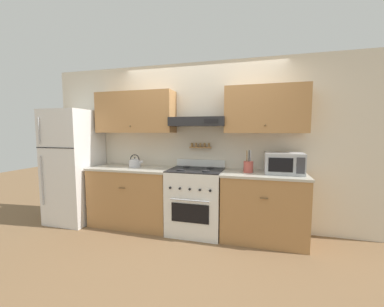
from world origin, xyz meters
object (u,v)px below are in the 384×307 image
tea_kettle (135,163)px  microwave (284,163)px  utensil_crock (248,166)px  refrigerator (74,166)px  stove_range (196,201)px

tea_kettle → microwave: size_ratio=0.48×
microwave → utensil_crock: bearing=-177.8°
refrigerator → tea_kettle: refrigerator is taller
refrigerator → tea_kettle: bearing=5.1°
tea_kettle → microwave: 2.21m
tea_kettle → refrigerator: bearing=-174.9°
microwave → refrigerator: bearing=-178.0°
stove_range → microwave: bearing=2.4°
utensil_crock → microwave: bearing=2.2°
tea_kettle → utensil_crock: size_ratio=0.77×
stove_range → microwave: 1.34m
stove_range → microwave: (1.21, 0.05, 0.59)m
refrigerator → tea_kettle: size_ratio=7.75×
refrigerator → tea_kettle: 1.08m
refrigerator → microwave: (3.28, 0.11, 0.15)m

